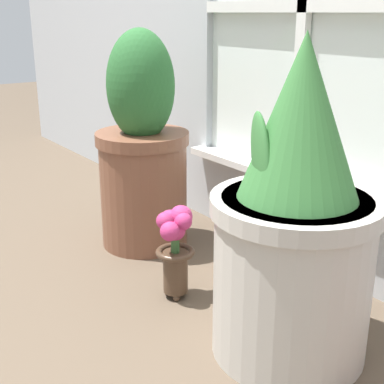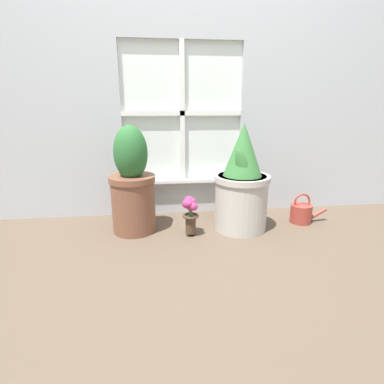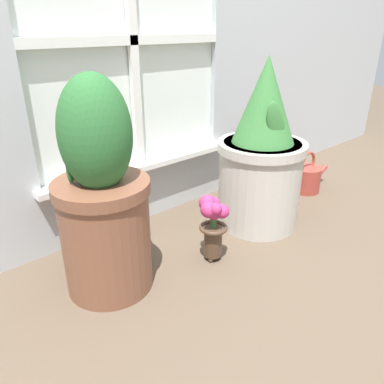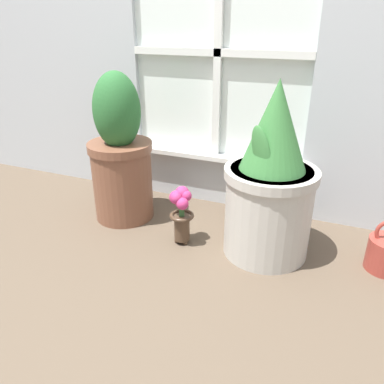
{
  "view_description": "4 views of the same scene",
  "coord_description": "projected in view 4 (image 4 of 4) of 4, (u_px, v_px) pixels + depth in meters",
  "views": [
    {
      "loc": [
        1.11,
        -0.62,
        0.76
      ],
      "look_at": [
        -0.06,
        0.23,
        0.27
      ],
      "focal_mm": 50.0,
      "sensor_mm": 36.0,
      "label": 1
    },
    {
      "loc": [
        -0.2,
        -1.7,
        0.84
      ],
      "look_at": [
        0.03,
        0.23,
        0.27
      ],
      "focal_mm": 28.0,
      "sensor_mm": 36.0,
      "label": 2
    },
    {
      "loc": [
        -0.86,
        -0.74,
        0.83
      ],
      "look_at": [
        -0.01,
        0.22,
        0.26
      ],
      "focal_mm": 35.0,
      "sensor_mm": 36.0,
      "label": 3
    },
    {
      "loc": [
        0.6,
        -1.19,
        0.91
      ],
      "look_at": [
        0.03,
        0.19,
        0.23
      ],
      "focal_mm": 35.0,
      "sensor_mm": 36.0,
      "label": 4
    }
  ],
  "objects": [
    {
      "name": "potted_plant_right",
      "position": [
        270.0,
        184.0,
        1.5
      ],
      "size": [
        0.38,
        0.38,
        0.73
      ],
      "color": "#B7B2A8",
      "rests_on": "ground_plane"
    },
    {
      "name": "ground_plane",
      "position": [
        169.0,
        256.0,
        1.59
      ],
      "size": [
        10.0,
        10.0,
        0.0
      ],
      "primitive_type": "plane",
      "color": "brown"
    },
    {
      "name": "flower_vase",
      "position": [
        181.0,
        210.0,
        1.62
      ],
      "size": [
        0.11,
        0.11,
        0.26
      ],
      "color": "#473323",
      "rests_on": "ground_plane"
    },
    {
      "name": "potted_plant_left",
      "position": [
        121.0,
        157.0,
        1.79
      ],
      "size": [
        0.31,
        0.31,
        0.72
      ],
      "color": "brown",
      "rests_on": "ground_plane"
    }
  ]
}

